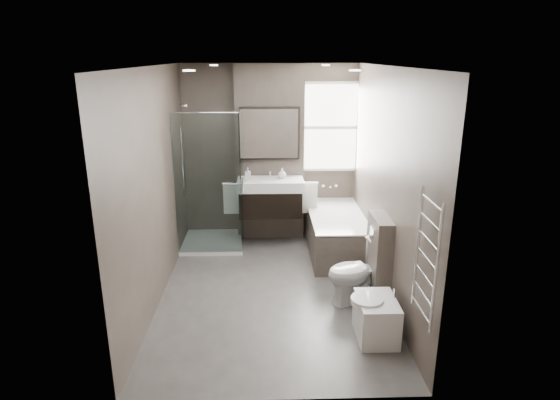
{
  "coord_description": "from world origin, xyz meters",
  "views": [
    {
      "loc": [
        -0.06,
        -5.08,
        2.72
      ],
      "look_at": [
        0.1,
        0.15,
        1.08
      ],
      "focal_mm": 30.0,
      "sensor_mm": 36.0,
      "label": 1
    }
  ],
  "objects_px": {
    "vanity": "(270,197)",
    "bathtub": "(336,231)",
    "toilet": "(358,272)",
    "bidet": "(376,317)"
  },
  "relations": [
    {
      "from": "vanity",
      "to": "toilet",
      "type": "height_order",
      "value": "vanity"
    },
    {
      "from": "bathtub",
      "to": "toilet",
      "type": "xyz_separation_m",
      "value": [
        0.05,
        -1.39,
        0.04
      ]
    },
    {
      "from": "toilet",
      "to": "bidet",
      "type": "bearing_deg",
      "value": -15.09
    },
    {
      "from": "vanity",
      "to": "bidet",
      "type": "distance_m",
      "value": 2.71
    },
    {
      "from": "toilet",
      "to": "bidet",
      "type": "xyz_separation_m",
      "value": [
        0.04,
        -0.74,
        -0.14
      ]
    },
    {
      "from": "toilet",
      "to": "bidet",
      "type": "height_order",
      "value": "toilet"
    },
    {
      "from": "bathtub",
      "to": "toilet",
      "type": "height_order",
      "value": "toilet"
    },
    {
      "from": "vanity",
      "to": "bathtub",
      "type": "xyz_separation_m",
      "value": [
        0.92,
        -0.33,
        -0.43
      ]
    },
    {
      "from": "bathtub",
      "to": "toilet",
      "type": "relative_size",
      "value": 2.22
    },
    {
      "from": "vanity",
      "to": "bidet",
      "type": "xyz_separation_m",
      "value": [
        1.01,
        -2.46,
        -0.52
      ]
    }
  ]
}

